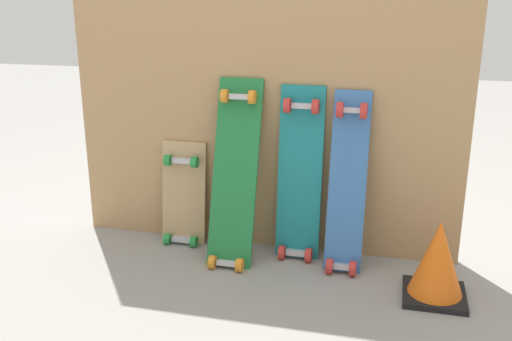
# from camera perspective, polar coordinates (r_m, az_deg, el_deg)

# --- Properties ---
(ground_plane) EXTENTS (12.00, 12.00, 0.00)m
(ground_plane) POSITION_cam_1_polar(r_m,az_deg,el_deg) (2.85, 0.34, -7.69)
(ground_plane) COLOR gray
(plywood_wall_panel) EXTENTS (1.85, 0.04, 1.87)m
(plywood_wall_panel) POSITION_cam_1_polar(r_m,az_deg,el_deg) (2.66, 0.75, 11.56)
(plywood_wall_panel) COLOR tan
(plywood_wall_panel) RESTS_ON ground
(skateboard_natural) EXTENTS (0.22, 0.14, 0.57)m
(skateboard_natural) POSITION_cam_1_polar(r_m,az_deg,el_deg) (2.87, -7.18, -2.88)
(skateboard_natural) COLOR tan
(skateboard_natural) RESTS_ON ground
(skateboard_green) EXTENTS (0.21, 0.34, 0.90)m
(skateboard_green) POSITION_cam_1_polar(r_m,az_deg,el_deg) (2.63, -2.16, -0.95)
(skateboard_green) COLOR #1E7238
(skateboard_green) RESTS_ON ground
(skateboard_teal) EXTENTS (0.20, 0.17, 0.86)m
(skateboard_teal) POSITION_cam_1_polar(r_m,az_deg,el_deg) (2.66, 4.31, -0.98)
(skateboard_teal) COLOR #197A7F
(skateboard_teal) RESTS_ON ground
(skateboard_blue) EXTENTS (0.16, 0.26, 0.85)m
(skateboard_blue) POSITION_cam_1_polar(r_m,az_deg,el_deg) (2.59, 8.98, -1.82)
(skateboard_blue) COLOR #386BAD
(skateboard_blue) RESTS_ON ground
(traffic_cone) EXTENTS (0.25, 0.25, 0.34)m
(traffic_cone) POSITION_cam_1_polar(r_m,az_deg,el_deg) (2.46, 17.50, -8.53)
(traffic_cone) COLOR black
(traffic_cone) RESTS_ON ground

